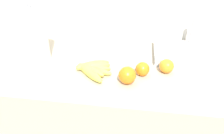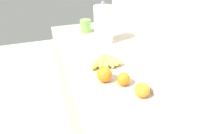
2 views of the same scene
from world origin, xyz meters
name	(u,v)px [view 1 (image 1 of 2)]	position (x,y,z in m)	size (l,w,h in m)	color
counter	(118,128)	(0.00, 0.00, 0.44)	(1.91, 0.67, 0.88)	#ADA08C
wall_back	(125,70)	(0.00, 0.36, 0.65)	(2.31, 0.06, 1.30)	silver
banana_bunch	(92,69)	(-0.12, -0.09, 0.90)	(0.20, 0.22, 0.04)	#D9D34C
orange_back_left	(167,66)	(0.23, -0.04, 0.92)	(0.07, 0.07, 0.07)	orange
orange_right	(127,75)	(0.05, -0.16, 0.92)	(0.08, 0.08, 0.08)	orange
orange_back_right	(142,69)	(0.12, -0.08, 0.92)	(0.07, 0.07, 0.07)	orange
paper_towel_roll	(35,36)	(-0.44, 0.00, 1.02)	(0.13, 0.13, 0.30)	white
sink_basin	(193,53)	(0.39, 0.16, 0.91)	(0.42, 0.28, 0.18)	#B7BABF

